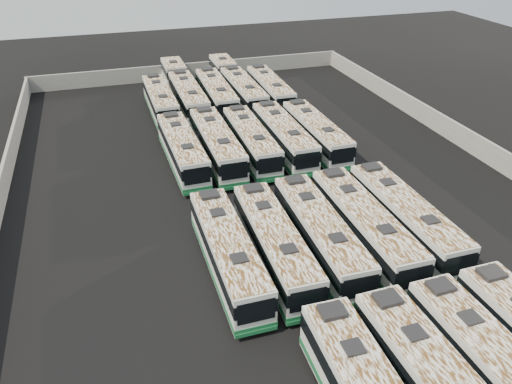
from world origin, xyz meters
The scene contains 18 objects.
ground centered at (0.00, 0.00, 0.00)m, with size 140.00×140.00×0.00m, color black.
perimeter_wall centered at (0.00, 0.00, 1.10)m, with size 45.20×73.20×2.20m.
bus_front_right centered at (3.93, -22.77, 1.84)m, with size 2.95×12.81×3.60m.
bus_midfront_far_left centered at (-6.35, -8.67, 1.81)m, with size 2.70×12.59×3.55m.
bus_midfront_left centered at (-3.02, -8.67, 1.81)m, with size 2.88×12.57×3.53m.
bus_midfront_center centered at (0.43, -8.54, 1.83)m, with size 2.97×12.77×3.58m.
bus_midfront_right centered at (3.86, -8.65, 1.87)m, with size 2.80×13.01×3.67m.
bus_midfront_far_right centered at (7.35, -8.52, 1.85)m, with size 2.76×12.86×3.62m.
bus_midback_far_left centered at (-6.40, 8.39, 1.82)m, with size 2.96×12.66×3.55m.
bus_midback_left centered at (-2.99, 8.38, 1.87)m, with size 2.75×12.99×3.66m.
bus_midback_center centered at (0.47, 8.37, 1.80)m, with size 2.78×12.49×3.51m.
bus_midback_right centered at (3.89, 8.29, 1.84)m, with size 2.77×12.79×3.60m.
bus_midback_far_right centered at (7.36, 8.17, 1.79)m, with size 2.71×12.45×3.50m.
bus_back_far_left centered at (-6.46, 22.65, 1.79)m, with size 2.74×12.46×3.51m.
bus_back_left centered at (-3.06, 26.09, 1.86)m, with size 2.73×20.06×3.64m.
bus_back_center centered at (0.40, 22.62, 1.87)m, with size 3.05×13.03×3.66m.
bus_back_right centered at (3.86, 26.08, 1.83)m, with size 2.71×19.71×3.57m.
bus_back_far_right centered at (7.30, 22.46, 1.81)m, with size 2.97×12.62×3.54m.
Camera 1 is at (-12.68, -35.02, 22.24)m, focal length 35.00 mm.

